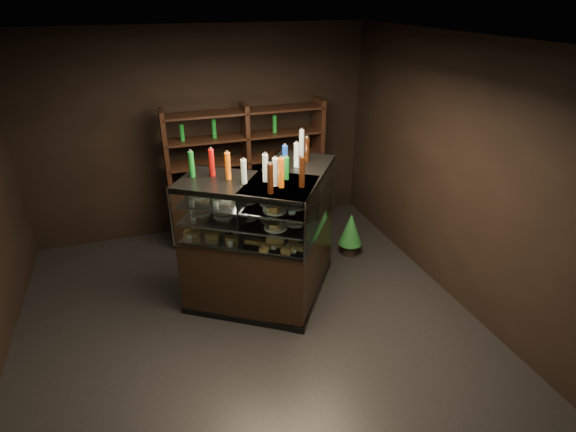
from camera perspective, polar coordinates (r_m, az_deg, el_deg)
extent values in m
plane|color=black|center=(5.28, -5.03, -13.19)|extent=(5.00, 5.00, 0.00)
cube|color=black|center=(6.79, -10.88, 10.15)|extent=(5.00, 0.02, 3.00)
cube|color=black|center=(2.54, 8.72, -21.44)|extent=(5.00, 0.02, 3.00)
cube|color=black|center=(5.54, 20.30, 5.16)|extent=(0.02, 5.00, 3.00)
cube|color=black|center=(4.08, -6.81, 21.18)|extent=(5.00, 5.00, 0.02)
cube|color=black|center=(5.46, 0.28, -5.52)|extent=(1.41, 1.58, 0.93)
cube|color=black|center=(5.70, 0.27, -9.15)|extent=(1.45, 1.62, 0.08)
cube|color=black|center=(4.97, 0.31, 5.23)|extent=(1.41, 1.58, 0.06)
cube|color=silver|center=(5.23, 0.29, -1.10)|extent=(1.33, 1.50, 0.02)
cube|color=silver|center=(5.13, 0.30, 1.08)|extent=(1.33, 1.50, 0.02)
cube|color=silver|center=(5.04, 0.30, 3.10)|extent=(1.33, 1.50, 0.02)
cube|color=white|center=(5.00, 4.33, 1.58)|extent=(0.84, 1.16, 0.66)
cylinder|color=silver|center=(5.65, 5.85, 4.53)|extent=(0.03, 0.03, 0.68)
cylinder|color=silver|center=(4.39, 2.12, -2.19)|extent=(0.03, 0.03, 0.68)
cube|color=black|center=(5.26, -4.87, -7.05)|extent=(1.59, 1.38, 0.93)
cube|color=black|center=(5.51, -4.70, -10.74)|extent=(1.63, 1.42, 0.08)
cube|color=black|center=(4.74, -5.38, 4.03)|extent=(1.59, 1.38, 0.06)
cube|color=silver|center=(5.01, -5.08, -2.51)|extent=(1.51, 1.30, 0.02)
cube|color=silver|center=(4.91, -5.18, -0.27)|extent=(1.51, 1.30, 0.02)
cube|color=silver|center=(4.82, -5.28, 1.82)|extent=(1.51, 1.30, 0.02)
cube|color=white|center=(4.56, -6.71, -1.18)|extent=(1.20, 0.78, 0.66)
cylinder|color=silver|center=(4.39, 2.12, -2.19)|extent=(0.03, 0.03, 0.68)
cylinder|color=silver|center=(4.85, -14.61, -0.14)|extent=(0.03, 0.03, 0.68)
cube|color=gold|center=(4.70, -1.38, -4.01)|extent=(0.18, 0.20, 0.06)
cube|color=gold|center=(4.90, -0.51, -2.64)|extent=(0.18, 0.20, 0.06)
cube|color=gold|center=(5.10, 0.29, -1.37)|extent=(0.18, 0.20, 0.06)
cube|color=gold|center=(5.30, 1.03, -0.21)|extent=(0.18, 0.20, 0.06)
cube|color=gold|center=(5.51, 1.71, 0.87)|extent=(0.18, 0.20, 0.06)
cube|color=gold|center=(5.72, 2.34, 1.88)|extent=(0.18, 0.20, 0.06)
cylinder|color=white|center=(4.66, -1.60, -1.49)|extent=(0.24, 0.24, 0.02)
cube|color=gold|center=(4.64, -1.61, -1.12)|extent=(0.17, 0.19, 0.05)
cylinder|color=white|center=(4.89, -0.61, -0.06)|extent=(0.24, 0.24, 0.02)
cube|color=gold|center=(4.87, -0.61, 0.31)|extent=(0.17, 0.19, 0.05)
cylinder|color=white|center=(5.12, 0.30, 1.25)|extent=(0.24, 0.24, 0.02)
cube|color=gold|center=(5.10, 0.30, 1.60)|extent=(0.17, 0.19, 0.05)
cylinder|color=white|center=(5.36, 1.12, 2.45)|extent=(0.24, 0.24, 0.02)
cube|color=gold|center=(5.34, 1.12, 2.78)|extent=(0.17, 0.19, 0.05)
cylinder|color=white|center=(5.60, 1.88, 3.54)|extent=(0.24, 0.24, 0.02)
cube|color=gold|center=(5.58, 1.88, 3.86)|extent=(0.17, 0.19, 0.05)
cylinder|color=white|center=(4.57, -1.63, 0.69)|extent=(0.24, 0.24, 0.02)
cube|color=gold|center=(4.55, -1.64, 1.08)|extent=(0.17, 0.19, 0.05)
cylinder|color=white|center=(4.80, -0.62, 2.05)|extent=(0.24, 0.24, 0.02)
cube|color=gold|center=(4.79, -0.62, 2.43)|extent=(0.17, 0.19, 0.05)
cylinder|color=white|center=(5.04, 0.30, 3.28)|extent=(0.24, 0.24, 0.02)
cube|color=gold|center=(5.02, 0.30, 3.64)|extent=(0.17, 0.19, 0.05)
cylinder|color=white|center=(5.28, 1.14, 4.40)|extent=(0.24, 0.24, 0.02)
cube|color=gold|center=(5.27, 1.14, 4.75)|extent=(0.17, 0.19, 0.05)
cylinder|color=white|center=(5.52, 1.91, 5.42)|extent=(0.24, 0.24, 0.02)
cube|color=gold|center=(5.51, 1.91, 5.76)|extent=(0.17, 0.19, 0.05)
cube|color=gold|center=(5.18, -11.52, -1.50)|extent=(0.20, 0.17, 0.06)
cube|color=gold|center=(5.08, -9.07, -1.83)|extent=(0.20, 0.17, 0.06)
cube|color=gold|center=(5.00, -6.53, -2.16)|extent=(0.20, 0.17, 0.06)
cube|color=gold|center=(4.93, -3.91, -2.49)|extent=(0.20, 0.17, 0.06)
cube|color=gold|center=(4.87, -1.22, -2.83)|extent=(0.20, 0.17, 0.06)
cube|color=gold|center=(4.82, 1.54, -3.17)|extent=(0.20, 0.17, 0.06)
cylinder|color=white|center=(5.09, -10.98, 0.58)|extent=(0.24, 0.24, 0.02)
cube|color=gold|center=(5.08, -11.01, 0.93)|extent=(0.19, 0.16, 0.05)
cylinder|color=white|center=(4.99, -8.14, 0.25)|extent=(0.24, 0.24, 0.02)
cube|color=gold|center=(4.97, -8.16, 0.61)|extent=(0.19, 0.16, 0.05)
cylinder|color=white|center=(4.90, -5.19, -0.09)|extent=(0.24, 0.24, 0.02)
cube|color=gold|center=(4.88, -5.21, 0.27)|extent=(0.19, 0.16, 0.05)
cylinder|color=white|center=(4.82, -2.14, -0.45)|extent=(0.24, 0.24, 0.02)
cube|color=gold|center=(4.81, -2.15, -0.08)|extent=(0.19, 0.16, 0.05)
cylinder|color=white|center=(4.76, 0.99, -0.81)|extent=(0.24, 0.24, 0.02)
cube|color=gold|center=(4.75, 1.00, -0.44)|extent=(0.19, 0.16, 0.05)
cylinder|color=white|center=(5.01, -11.17, 2.61)|extent=(0.24, 0.24, 0.02)
cube|color=gold|center=(5.00, -11.20, 2.97)|extent=(0.19, 0.16, 0.05)
cylinder|color=white|center=(4.91, -8.29, 2.32)|extent=(0.24, 0.24, 0.02)
cube|color=gold|center=(4.89, -8.31, 2.69)|extent=(0.19, 0.16, 0.05)
cylinder|color=white|center=(4.81, -5.29, 2.01)|extent=(0.24, 0.24, 0.02)
cube|color=gold|center=(4.80, -5.30, 2.38)|extent=(0.19, 0.16, 0.05)
cylinder|color=white|center=(4.74, -2.18, 1.68)|extent=(0.24, 0.24, 0.02)
cube|color=gold|center=(4.72, -2.19, 2.06)|extent=(0.19, 0.16, 0.05)
cylinder|color=white|center=(4.68, 1.01, 1.34)|extent=(0.24, 0.24, 0.02)
cube|color=gold|center=(4.66, 1.02, 1.72)|extent=(0.19, 0.16, 0.05)
cylinder|color=black|center=(4.37, -1.93, 4.55)|extent=(0.06, 0.06, 0.28)
cylinder|color=silver|center=(4.32, -1.96, 6.39)|extent=(0.03, 0.03, 0.02)
cylinder|color=#0F38B2|center=(4.55, -1.13, 5.46)|extent=(0.06, 0.06, 0.28)
cylinder|color=silver|center=(4.50, -1.14, 7.24)|extent=(0.03, 0.03, 0.02)
cylinder|color=#147223|center=(4.73, -0.38, 6.30)|extent=(0.06, 0.06, 0.28)
cylinder|color=silver|center=(4.68, -0.39, 8.02)|extent=(0.03, 0.03, 0.02)
cylinder|color=#D8590A|center=(4.91, 0.31, 7.08)|extent=(0.06, 0.06, 0.28)
cylinder|color=silver|center=(4.86, 0.32, 8.74)|extent=(0.03, 0.03, 0.02)
cylinder|color=silver|center=(5.09, 0.96, 7.80)|extent=(0.06, 0.06, 0.28)
cylinder|color=silver|center=(5.04, 0.97, 9.41)|extent=(0.03, 0.03, 0.02)
cylinder|color=#B20C0A|center=(5.27, 1.56, 8.47)|extent=(0.06, 0.06, 0.28)
cylinder|color=silver|center=(5.23, 1.58, 10.03)|extent=(0.03, 0.03, 0.02)
cylinder|color=yellow|center=(5.46, 2.12, 9.10)|extent=(0.06, 0.06, 0.28)
cylinder|color=silver|center=(5.41, 2.15, 10.61)|extent=(0.03, 0.03, 0.02)
cylinder|color=black|center=(4.90, -12.14, 6.45)|extent=(0.06, 0.06, 0.28)
cylinder|color=silver|center=(4.85, -12.31, 8.11)|extent=(0.03, 0.03, 0.02)
cylinder|color=#0F38B2|center=(4.82, -9.99, 6.30)|extent=(0.06, 0.06, 0.28)
cylinder|color=silver|center=(4.77, -10.13, 7.98)|extent=(0.03, 0.03, 0.02)
cylinder|color=#147223|center=(4.75, -7.76, 6.13)|extent=(0.06, 0.06, 0.28)
cylinder|color=silver|center=(4.70, -7.87, 7.84)|extent=(0.03, 0.03, 0.02)
cylinder|color=#D8590A|center=(4.68, -5.47, 5.95)|extent=(0.06, 0.06, 0.28)
cylinder|color=silver|center=(4.63, -5.55, 7.69)|extent=(0.03, 0.03, 0.02)
cylinder|color=silver|center=(4.62, -3.11, 5.75)|extent=(0.06, 0.06, 0.28)
cylinder|color=silver|center=(4.57, -3.16, 7.51)|extent=(0.03, 0.03, 0.02)
cylinder|color=#B20C0A|center=(4.57, -0.70, 5.54)|extent=(0.06, 0.06, 0.28)
cylinder|color=silver|center=(4.52, -0.71, 7.32)|extent=(0.03, 0.03, 0.02)
cylinder|color=yellow|center=(4.52, 1.76, 5.32)|extent=(0.06, 0.06, 0.28)
cylinder|color=silver|center=(4.47, 1.78, 7.11)|extent=(0.03, 0.03, 0.02)
cylinder|color=black|center=(6.50, 7.81, -4.07)|extent=(0.22, 0.22, 0.17)
cone|color=#165025|center=(6.34, 7.98, -1.62)|extent=(0.33, 0.33, 0.46)
cone|color=#165025|center=(6.27, 8.07, -0.39)|extent=(0.26, 0.26, 0.32)
cube|color=black|center=(6.84, -5.04, 1.23)|extent=(2.28, 0.44, 0.90)
cube|color=black|center=(6.33, -15.30, 8.01)|extent=(0.06, 0.38, 1.10)
cube|color=black|center=(6.48, -5.40, 9.24)|extent=(0.06, 0.38, 1.10)
cube|color=black|center=(6.80, 3.88, 10.15)|extent=(0.06, 0.38, 1.10)
cube|color=black|center=(6.55, -5.30, 7.16)|extent=(2.24, 0.40, 0.03)
cube|color=black|center=(6.45, -5.43, 10.09)|extent=(2.24, 0.40, 0.03)
cube|color=black|center=(6.36, -5.57, 13.11)|extent=(2.24, 0.40, 0.03)
cylinder|color=black|center=(6.39, -12.98, 7.24)|extent=(0.06, 0.06, 0.22)
cylinder|color=#0F38B2|center=(6.44, -9.13, 7.74)|extent=(0.06, 0.06, 0.22)
cylinder|color=#147223|center=(6.51, -5.35, 8.19)|extent=(0.06, 0.06, 0.22)
cylinder|color=#D8590A|center=(6.62, -1.66, 8.60)|extent=(0.06, 0.06, 0.22)
cylinder|color=silver|center=(6.75, 1.90, 8.96)|extent=(0.06, 0.06, 0.22)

